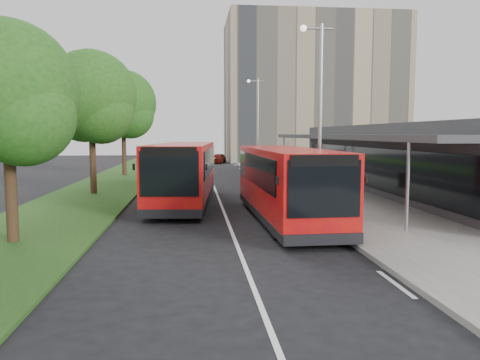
% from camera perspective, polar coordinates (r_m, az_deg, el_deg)
% --- Properties ---
extents(ground, '(120.00, 120.00, 0.00)m').
position_cam_1_polar(ground, '(18.48, -1.49, -5.15)').
color(ground, black).
rests_on(ground, ground).
extents(pavement, '(5.00, 80.00, 0.15)m').
position_cam_1_polar(pavement, '(38.95, 5.18, 0.62)').
color(pavement, slate).
rests_on(pavement, ground).
extents(grass_verge, '(5.00, 80.00, 0.10)m').
position_cam_1_polar(grass_verge, '(38.67, -14.10, 0.40)').
color(grass_verge, '#1C4014').
rests_on(grass_verge, ground).
extents(lane_centre_line, '(0.12, 70.00, 0.01)m').
position_cam_1_polar(lane_centre_line, '(33.31, -3.37, -0.33)').
color(lane_centre_line, silver).
rests_on(lane_centre_line, ground).
extents(kerb_dashes, '(0.12, 56.00, 0.01)m').
position_cam_1_polar(kerb_dashes, '(37.55, 1.42, 0.35)').
color(kerb_dashes, silver).
rests_on(kerb_dashes, ground).
extents(office_block, '(22.00, 12.00, 18.00)m').
position_cam_1_polar(office_block, '(62.27, 8.75, 10.67)').
color(office_block, tan).
rests_on(office_block, ground).
extents(station_building, '(7.70, 26.00, 4.00)m').
position_cam_1_polar(station_building, '(28.84, 19.33, 2.50)').
color(station_building, '#2D2D30').
rests_on(station_building, ground).
extents(tree_near, '(4.36, 4.36, 6.95)m').
position_cam_1_polar(tree_near, '(16.22, -26.54, 8.69)').
color(tree_near, black).
rests_on(tree_near, ground).
extents(tree_mid, '(5.06, 5.06, 8.14)m').
position_cam_1_polar(tree_mid, '(27.81, -17.71, 9.07)').
color(tree_mid, black).
rests_on(tree_mid, ground).
extents(tree_far, '(5.38, 5.38, 8.65)m').
position_cam_1_polar(tree_far, '(39.62, -14.08, 8.54)').
color(tree_far, black).
rests_on(tree_far, ground).
extents(lamp_post_near, '(1.44, 0.28, 8.00)m').
position_cam_1_polar(lamp_post_near, '(20.86, 9.55, 9.02)').
color(lamp_post_near, '#999CA1').
rests_on(lamp_post_near, pavement).
extents(lamp_post_far, '(1.44, 0.28, 8.00)m').
position_cam_1_polar(lamp_post_far, '(40.49, 2.06, 7.41)').
color(lamp_post_far, '#999CA1').
rests_on(lamp_post_far, pavement).
extents(bus_main, '(2.86, 10.26, 2.88)m').
position_cam_1_polar(bus_main, '(18.63, 5.60, -0.48)').
color(bus_main, red).
rests_on(bus_main, ground).
extents(bus_second, '(3.55, 10.74, 2.99)m').
position_cam_1_polar(bus_second, '(23.19, -6.84, 0.84)').
color(bus_second, red).
rests_on(bus_second, ground).
extents(litter_bin, '(0.62, 0.62, 0.93)m').
position_cam_1_polar(litter_bin, '(28.70, 7.62, -0.10)').
color(litter_bin, '#3C2918').
rests_on(litter_bin, pavement).
extents(bollard, '(0.17, 0.17, 0.99)m').
position_cam_1_polar(bollard, '(37.98, 4.53, 1.37)').
color(bollard, yellow).
rests_on(bollard, pavement).
extents(car_near, '(2.28, 3.72, 1.18)m').
position_cam_1_polar(car_near, '(55.59, -2.67, 2.66)').
color(car_near, '#5F120D').
rests_on(car_near, ground).
extents(car_far, '(2.82, 4.22, 1.31)m').
position_cam_1_polar(car_far, '(62.09, -5.63, 3.01)').
color(car_far, navy).
rests_on(car_far, ground).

